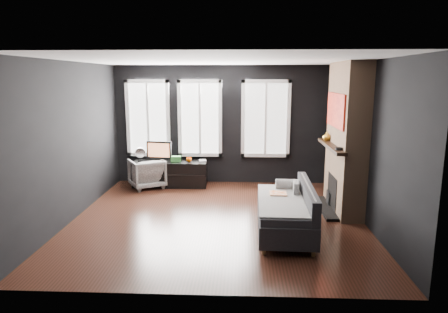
{
  "coord_description": "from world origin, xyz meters",
  "views": [
    {
      "loc": [
        0.41,
        -6.62,
        2.43
      ],
      "look_at": [
        0.1,
        0.3,
        1.05
      ],
      "focal_mm": 32.0,
      "sensor_mm": 36.0,
      "label": 1
    }
  ],
  "objects_px": {
    "armchair": "(147,172)",
    "book": "(199,156)",
    "monitor": "(159,150)",
    "sofa": "(285,209)",
    "media_console": "(170,174)",
    "mantel_vase": "(327,136)",
    "mug": "(189,159)"
  },
  "relations": [
    {
      "from": "armchair",
      "to": "mug",
      "type": "xyz_separation_m",
      "value": [
        0.93,
        0.13,
        0.27
      ]
    },
    {
      "from": "media_console",
      "to": "mantel_vase",
      "type": "relative_size",
      "value": 9.2
    },
    {
      "from": "media_console",
      "to": "mug",
      "type": "distance_m",
      "value": 0.55
    },
    {
      "from": "sofa",
      "to": "book",
      "type": "xyz_separation_m",
      "value": [
        -1.65,
        2.77,
        0.28
      ]
    },
    {
      "from": "book",
      "to": "mug",
      "type": "bearing_deg",
      "value": -151.45
    },
    {
      "from": "book",
      "to": "monitor",
      "type": "bearing_deg",
      "value": -173.63
    },
    {
      "from": "mantel_vase",
      "to": "mug",
      "type": "bearing_deg",
      "value": 159.97
    },
    {
      "from": "sofa",
      "to": "mantel_vase",
      "type": "distance_m",
      "value": 2.1
    },
    {
      "from": "armchair",
      "to": "mantel_vase",
      "type": "relative_size",
      "value": 3.98
    },
    {
      "from": "monitor",
      "to": "sofa",
      "type": "bearing_deg",
      "value": -37.73
    },
    {
      "from": "monitor",
      "to": "book",
      "type": "relative_size",
      "value": 2.66
    },
    {
      "from": "media_console",
      "to": "mug",
      "type": "relative_size",
      "value": 13.77
    },
    {
      "from": "armchair",
      "to": "book",
      "type": "bearing_deg",
      "value": 161.36
    },
    {
      "from": "armchair",
      "to": "mug",
      "type": "distance_m",
      "value": 0.98
    },
    {
      "from": "armchair",
      "to": "media_console",
      "type": "relative_size",
      "value": 0.43
    },
    {
      "from": "media_console",
      "to": "book",
      "type": "xyz_separation_m",
      "value": [
        0.65,
        0.09,
        0.39
      ]
    },
    {
      "from": "media_console",
      "to": "book",
      "type": "distance_m",
      "value": 0.76
    },
    {
      "from": "armchair",
      "to": "media_console",
      "type": "xyz_separation_m",
      "value": [
        0.5,
        0.15,
        -0.07
      ]
    },
    {
      "from": "sofa",
      "to": "mug",
      "type": "distance_m",
      "value": 3.25
    },
    {
      "from": "monitor",
      "to": "book",
      "type": "height_order",
      "value": "monitor"
    },
    {
      "from": "media_console",
      "to": "monitor",
      "type": "xyz_separation_m",
      "value": [
        -0.24,
        -0.01,
        0.54
      ]
    },
    {
      "from": "monitor",
      "to": "mug",
      "type": "distance_m",
      "value": 0.7
    },
    {
      "from": "monitor",
      "to": "book",
      "type": "xyz_separation_m",
      "value": [
        0.89,
        0.1,
        -0.15
      ]
    },
    {
      "from": "armchair",
      "to": "book",
      "type": "relative_size",
      "value": 3.27
    },
    {
      "from": "sofa",
      "to": "armchair",
      "type": "height_order",
      "value": "sofa"
    },
    {
      "from": "media_console",
      "to": "mantel_vase",
      "type": "xyz_separation_m",
      "value": [
        3.25,
        -1.05,
        1.03
      ]
    },
    {
      "from": "sofa",
      "to": "monitor",
      "type": "height_order",
      "value": "monitor"
    },
    {
      "from": "sofa",
      "to": "book",
      "type": "height_order",
      "value": "sofa"
    },
    {
      "from": "mug",
      "to": "book",
      "type": "distance_m",
      "value": 0.25
    },
    {
      "from": "book",
      "to": "mantel_vase",
      "type": "distance_m",
      "value": 2.91
    },
    {
      "from": "sofa",
      "to": "mantel_vase",
      "type": "xyz_separation_m",
      "value": [
        0.95,
        1.63,
        0.92
      ]
    },
    {
      "from": "armchair",
      "to": "mug",
      "type": "height_order",
      "value": "armchair"
    }
  ]
}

